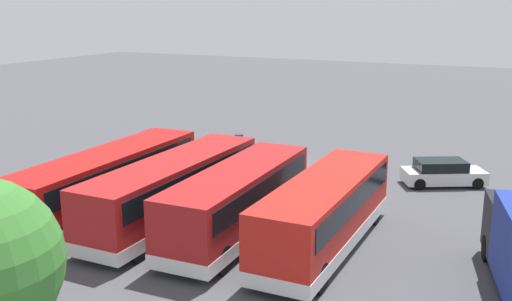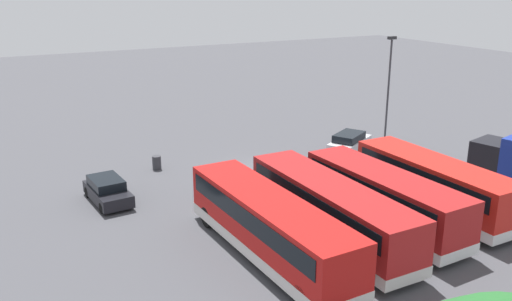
% 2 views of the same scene
% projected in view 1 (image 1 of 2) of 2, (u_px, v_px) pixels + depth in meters
% --- Properties ---
extents(ground_plane, '(140.00, 140.00, 0.00)m').
position_uv_depth(ground_plane, '(298.00, 169.00, 35.76)').
color(ground_plane, '#47474C').
extents(bus_single_deck_near_end, '(2.74, 10.27, 2.95)m').
position_uv_depth(bus_single_deck_near_end, '(325.00, 211.00, 23.75)').
color(bus_single_deck_near_end, red).
rests_on(bus_single_deck_near_end, ground).
extents(bus_single_deck_second, '(2.97, 10.25, 2.95)m').
position_uv_depth(bus_single_deck_second, '(238.00, 199.00, 25.16)').
color(bus_single_deck_second, '#A51919').
rests_on(bus_single_deck_second, ground).
extents(bus_single_deck_third, '(2.68, 11.38, 2.95)m').
position_uv_depth(bus_single_deck_third, '(174.00, 188.00, 26.70)').
color(bus_single_deck_third, '#A51919').
rests_on(bus_single_deck_third, ground).
extents(bus_single_deck_fourth, '(2.93, 11.77, 2.95)m').
position_uv_depth(bus_single_deck_fourth, '(109.00, 179.00, 28.05)').
color(bus_single_deck_fourth, '#B71411').
rests_on(bus_single_deck_fourth, ground).
extents(car_hatchback_silver, '(4.69, 3.70, 1.43)m').
position_uv_depth(car_hatchback_silver, '(443.00, 173.00, 32.49)').
color(car_hatchback_silver, silver).
rests_on(car_hatchback_silver, ground).
extents(car_small_green, '(2.09, 4.19, 1.43)m').
position_uv_depth(car_small_green, '(152.00, 144.00, 39.35)').
color(car_small_green, black).
rests_on(car_small_green, ground).
extents(waste_bin_yellow, '(0.60, 0.60, 0.95)m').
position_uv_depth(waste_bin_yellow, '(239.00, 141.00, 41.18)').
color(waste_bin_yellow, '#333338').
rests_on(waste_bin_yellow, ground).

